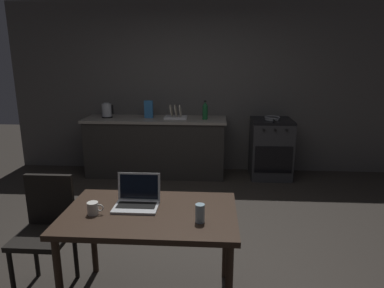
{
  "coord_description": "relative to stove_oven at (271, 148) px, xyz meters",
  "views": [
    {
      "loc": [
        0.33,
        -2.95,
        1.79
      ],
      "look_at": [
        0.09,
        0.79,
        0.85
      ],
      "focal_mm": 32.04,
      "sensor_mm": 36.0,
      "label": 1
    }
  ],
  "objects": [
    {
      "name": "ground_plane",
      "position": [
        -1.21,
        -2.17,
        -0.45
      ],
      "size": [
        12.0,
        12.0,
        0.0
      ],
      "primitive_type": "plane",
      "color": "#2D2823"
    },
    {
      "name": "back_wall",
      "position": [
        -0.91,
        0.35,
        0.87
      ],
      "size": [
        6.4,
        0.1,
        2.64
      ],
      "primitive_type": "cube",
      "color": "#4E4C49",
      "rests_on": "ground_plane"
    },
    {
      "name": "kitchen_counter",
      "position": [
        -1.77,
        0.0,
        0.0
      ],
      "size": [
        2.16,
        0.64,
        0.9
      ],
      "color": "#282623",
      "rests_on": "ground_plane"
    },
    {
      "name": "stove_oven",
      "position": [
        0.0,
        0.0,
        0.0
      ],
      "size": [
        0.6,
        0.62,
        0.9
      ],
      "color": "#2D2D30",
      "rests_on": "ground_plane"
    },
    {
      "name": "dining_table",
      "position": [
        -1.32,
        -2.9,
        0.21
      ],
      "size": [
        1.23,
        0.77,
        0.73
      ],
      "color": "#332319",
      "rests_on": "ground_plane"
    },
    {
      "name": "chair",
      "position": [
        -2.17,
        -2.76,
        0.08
      ],
      "size": [
        0.4,
        0.4,
        0.9
      ],
      "rotation": [
        0.0,
        0.0,
        0.16
      ],
      "color": "black",
      "rests_on": "ground_plane"
    },
    {
      "name": "laptop",
      "position": [
        -1.43,
        -2.81,
        0.33
      ],
      "size": [
        0.32,
        0.25,
        0.23
      ],
      "rotation": [
        0.0,
        0.0,
        0.0
      ],
      "color": "silver",
      "rests_on": "dining_table"
    },
    {
      "name": "electric_kettle",
      "position": [
        -2.51,
        0.0,
        0.56
      ],
      "size": [
        0.18,
        0.16,
        0.23
      ],
      "color": "black",
      "rests_on": "kitchen_counter"
    },
    {
      "name": "bottle",
      "position": [
        -1.0,
        -0.05,
        0.58
      ],
      "size": [
        0.08,
        0.08,
        0.28
      ],
      "color": "#19592D",
      "rests_on": "kitchen_counter"
    },
    {
      "name": "frying_pan",
      "position": [
        -0.0,
        -0.03,
        0.47
      ],
      "size": [
        0.23,
        0.4,
        0.05
      ],
      "color": "gray",
      "rests_on": "stove_oven"
    },
    {
      "name": "coffee_mug",
      "position": [
        -1.71,
        -2.96,
        0.33
      ],
      "size": [
        0.12,
        0.08,
        0.09
      ],
      "color": "silver",
      "rests_on": "dining_table"
    },
    {
      "name": "drinking_glass",
      "position": [
        -0.96,
        -3.03,
        0.35
      ],
      "size": [
        0.06,
        0.06,
        0.13
      ],
      "color": "#99B7C6",
      "rests_on": "dining_table"
    },
    {
      "name": "cereal_box",
      "position": [
        -1.87,
        0.02,
        0.58
      ],
      "size": [
        0.13,
        0.05,
        0.26
      ],
      "color": "#3372B2",
      "rests_on": "kitchen_counter"
    },
    {
      "name": "dish_rack",
      "position": [
        -1.45,
        0.0,
        0.5
      ],
      "size": [
        0.34,
        0.26,
        0.21
      ],
      "color": "silver",
      "rests_on": "kitchen_counter"
    }
  ]
}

